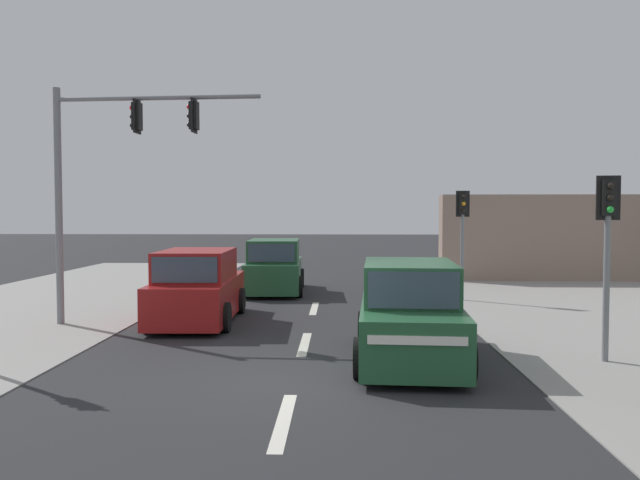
# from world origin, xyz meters

# --- Properties ---
(ground_plane) EXTENTS (140.00, 140.00, 0.00)m
(ground_plane) POSITION_xyz_m (0.00, 0.00, 0.00)
(ground_plane) COLOR #28282B
(lane_dash_near) EXTENTS (0.20, 2.40, 0.01)m
(lane_dash_near) POSITION_xyz_m (0.00, -2.00, 0.00)
(lane_dash_near) COLOR silver
(lane_dash_near) RESTS_ON ground
(lane_dash_mid) EXTENTS (0.20, 2.40, 0.01)m
(lane_dash_mid) POSITION_xyz_m (0.00, 3.00, 0.00)
(lane_dash_mid) COLOR silver
(lane_dash_mid) RESTS_ON ground
(lane_dash_far) EXTENTS (0.20, 2.40, 0.01)m
(lane_dash_far) POSITION_xyz_m (0.00, 8.00, 0.00)
(lane_dash_far) COLOR silver
(lane_dash_far) RESTS_ON ground
(traffic_signal_mast) EXTENTS (5.28, 0.53, 6.00)m
(traffic_signal_mast) POSITION_xyz_m (-5.08, 5.09, 4.15)
(traffic_signal_mast) COLOR slate
(traffic_signal_mast) RESTS_ON ground
(pedestal_signal_right_kerb) EXTENTS (0.44, 0.30, 3.56)m
(pedestal_signal_right_kerb) POSITION_xyz_m (5.83, 1.53, 2.42)
(pedestal_signal_right_kerb) COLOR slate
(pedestal_signal_right_kerb) RESTS_ON ground
(pedestal_signal_far_median) EXTENTS (0.44, 0.29, 3.56)m
(pedestal_signal_far_median) POSITION_xyz_m (4.71, 9.80, 2.42)
(pedestal_signal_far_median) COLOR slate
(pedestal_signal_far_median) RESTS_ON ground
(shopfront_wall_far) EXTENTS (12.00, 1.00, 3.60)m
(shopfront_wall_far) POSITION_xyz_m (11.00, 16.00, 1.80)
(shopfront_wall_far) COLOR gray
(shopfront_wall_far) RESTS_ON ground
(suv_oncoming_mid) EXTENTS (2.26, 4.63, 1.90)m
(suv_oncoming_mid) POSITION_xyz_m (2.12, 1.61, 0.88)
(suv_oncoming_mid) COLOR #235633
(suv_oncoming_mid) RESTS_ON ground
(suv_receding_far) EXTENTS (2.21, 4.61, 1.90)m
(suv_receding_far) POSITION_xyz_m (-1.58, 11.73, 0.88)
(suv_receding_far) COLOR #235633
(suv_receding_far) RESTS_ON ground
(suv_kerbside_parked) EXTENTS (2.17, 4.59, 1.90)m
(suv_kerbside_parked) POSITION_xyz_m (-2.93, 5.58, 0.88)
(suv_kerbside_parked) COLOR maroon
(suv_kerbside_parked) RESTS_ON ground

